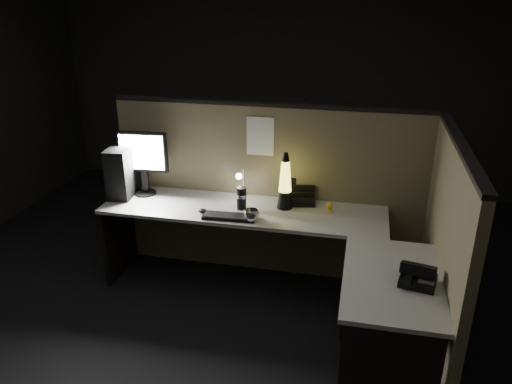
% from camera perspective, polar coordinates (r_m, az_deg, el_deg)
% --- Properties ---
extents(floor, '(6.00, 6.00, 0.00)m').
position_cam_1_polar(floor, '(3.88, -1.38, -15.60)').
color(floor, black).
rests_on(floor, ground).
extents(room_shell, '(6.00, 6.00, 6.00)m').
position_cam_1_polar(room_shell, '(3.15, -1.65, 8.23)').
color(room_shell, silver).
rests_on(room_shell, ground).
extents(partition_back, '(2.66, 0.06, 1.50)m').
position_cam_1_polar(partition_back, '(4.29, 1.49, -0.06)').
color(partition_back, brown).
rests_on(partition_back, ground).
extents(partition_right, '(0.06, 1.66, 1.50)m').
position_cam_1_polar(partition_right, '(3.53, 20.57, -6.92)').
color(partition_right, brown).
rests_on(partition_right, ground).
extents(desk, '(2.60, 1.60, 0.73)m').
position_cam_1_polar(desk, '(3.74, 2.16, -6.59)').
color(desk, '#A6A29D').
rests_on(desk, ground).
extents(pc_tower, '(0.22, 0.42, 0.43)m').
position_cam_1_polar(pc_tower, '(4.40, -14.89, 2.44)').
color(pc_tower, black).
rests_on(pc_tower, desk).
extents(monitor, '(0.43, 0.18, 0.55)m').
position_cam_1_polar(monitor, '(4.32, -12.80, 3.93)').
color(monitor, black).
rests_on(monitor, desk).
extents(keyboard, '(0.42, 0.16, 0.02)m').
position_cam_1_polar(keyboard, '(3.87, -3.09, -2.85)').
color(keyboard, black).
rests_on(keyboard, desk).
extents(mouse, '(0.10, 0.08, 0.03)m').
position_cam_1_polar(mouse, '(3.98, -6.12, -2.15)').
color(mouse, black).
rests_on(mouse, desk).
extents(clip_lamp, '(0.05, 0.20, 0.25)m').
position_cam_1_polar(clip_lamp, '(4.17, -1.72, 1.11)').
color(clip_lamp, white).
rests_on(clip_lamp, desk).
extents(organizer, '(0.31, 0.29, 0.21)m').
position_cam_1_polar(organizer, '(4.17, 4.84, -0.47)').
color(organizer, black).
rests_on(organizer, desk).
extents(lava_lamp, '(0.13, 0.13, 0.47)m').
position_cam_1_polar(lava_lamp, '(3.98, 3.34, 0.75)').
color(lava_lamp, black).
rests_on(lava_lamp, desk).
extents(travel_mug, '(0.08, 0.08, 0.18)m').
position_cam_1_polar(travel_mug, '(4.00, -1.67, -0.71)').
color(travel_mug, black).
rests_on(travel_mug, desk).
extents(steel_mug, '(0.15, 0.15, 0.09)m').
position_cam_1_polar(steel_mug, '(3.80, -0.50, -2.70)').
color(steel_mug, silver).
rests_on(steel_mug, desk).
extents(figurine, '(0.05, 0.05, 0.05)m').
position_cam_1_polar(figurine, '(4.02, 8.40, -1.54)').
color(figurine, yellow).
rests_on(figurine, desk).
extents(pinned_paper, '(0.23, 0.00, 0.32)m').
position_cam_1_polar(pinned_paper, '(4.11, 0.48, 6.38)').
color(pinned_paper, white).
rests_on(pinned_paper, partition_back).
extents(desk_phone, '(0.24, 0.25, 0.13)m').
position_cam_1_polar(desk_phone, '(3.20, 17.98, -9.12)').
color(desk_phone, black).
rests_on(desk_phone, desk).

